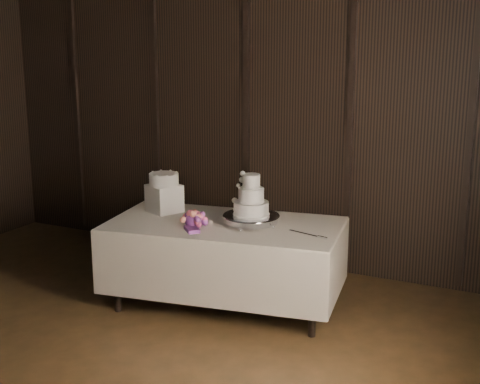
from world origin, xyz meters
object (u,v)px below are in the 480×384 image
(wedding_cake, at_px, (248,199))
(bouquet, at_px, (194,220))
(display_table, at_px, (225,261))
(small_cake, at_px, (164,179))
(box_pedestal, at_px, (164,198))
(cake_stand, at_px, (251,220))

(wedding_cake, bearing_deg, bouquet, -135.46)
(display_table, height_order, small_cake, small_cake)
(wedding_cake, bearing_deg, box_pedestal, -170.74)
(cake_stand, bearing_deg, display_table, -171.76)
(cake_stand, relative_size, small_cake, 1.83)
(bouquet, height_order, small_cake, small_cake)
(small_cake, bearing_deg, wedding_cake, -4.79)
(display_table, bearing_deg, wedding_cake, -4.17)
(bouquet, distance_m, small_cake, 0.62)
(cake_stand, bearing_deg, box_pedestal, 176.28)
(box_pedestal, distance_m, small_cake, 0.18)
(display_table, height_order, box_pedestal, box_pedestal)
(cake_stand, xyz_separation_m, small_cake, (-0.90, 0.06, 0.26))
(box_pedestal, bearing_deg, small_cake, 0.00)
(display_table, height_order, cake_stand, cake_stand)
(bouquet, xyz_separation_m, small_cake, (-0.49, 0.30, 0.24))
(box_pedestal, bearing_deg, wedding_cake, -4.79)
(display_table, bearing_deg, cake_stand, -1.22)
(display_table, height_order, bouquet, bouquet)
(display_table, bearing_deg, bouquet, -139.73)
(cake_stand, xyz_separation_m, bouquet, (-0.42, -0.24, 0.02))
(display_table, distance_m, cake_stand, 0.46)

